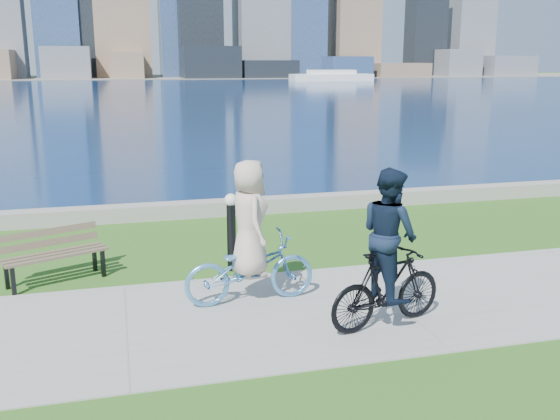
{
  "coord_description": "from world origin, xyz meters",
  "views": [
    {
      "loc": [
        -3.95,
        -8.21,
        3.61
      ],
      "look_at": [
        -1.32,
        1.89,
        1.1
      ],
      "focal_mm": 40.0,
      "sensor_mm": 36.0,
      "label": 1
    }
  ],
  "objects_px": {
    "park_bench": "(53,251)",
    "cyclist_man": "(388,262)",
    "bollard_lamp": "(231,227)",
    "cyclist_woman": "(250,250)"
  },
  "relations": [
    {
      "from": "cyclist_woman",
      "to": "park_bench",
      "type": "bearing_deg",
      "value": 56.03
    },
    {
      "from": "park_bench",
      "to": "cyclist_man",
      "type": "height_order",
      "value": "cyclist_man"
    },
    {
      "from": "park_bench",
      "to": "bollard_lamp",
      "type": "relative_size",
      "value": 1.28
    },
    {
      "from": "park_bench",
      "to": "bollard_lamp",
      "type": "distance_m",
      "value": 3.0
    },
    {
      "from": "cyclist_man",
      "to": "bollard_lamp",
      "type": "bearing_deg",
      "value": 14.89
    },
    {
      "from": "park_bench",
      "to": "bollard_lamp",
      "type": "xyz_separation_m",
      "value": [
        2.98,
        -0.19,
        0.26
      ]
    },
    {
      "from": "bollard_lamp",
      "to": "cyclist_woman",
      "type": "bearing_deg",
      "value": -90.14
    },
    {
      "from": "bollard_lamp",
      "to": "cyclist_woman",
      "type": "xyz_separation_m",
      "value": [
        -0.0,
        -1.57,
        0.04
      ]
    },
    {
      "from": "park_bench",
      "to": "cyclist_man",
      "type": "bearing_deg",
      "value": -57.24
    },
    {
      "from": "park_bench",
      "to": "cyclist_woman",
      "type": "relative_size",
      "value": 0.81
    }
  ]
}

